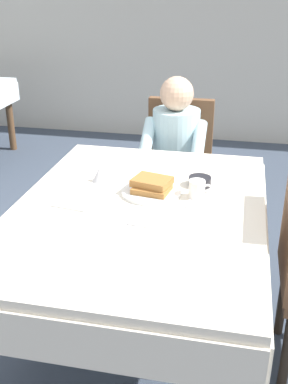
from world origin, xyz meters
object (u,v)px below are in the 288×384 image
breakfast_stack (152,185)px  cup_coffee (197,189)px  spoon_near_edge (145,226)px  plate_breakfast (151,192)px  knife_right_of_plate (191,198)px  bowl_butter (200,181)px  fork_left_of_plate (111,191)px  chair_diner (178,160)px  diner_person (175,148)px  dining_table_main (139,223)px  syrup_pitcher (100,174)px

breakfast_stack → cup_coffee: (0.21, -0.00, -0.00)m
spoon_near_edge → plate_breakfast: bearing=102.6°
knife_right_of_plate → spoon_near_edge: size_ratio=1.33×
cup_coffee → bowl_butter: (-0.00, 0.14, -0.02)m
cup_coffee → fork_left_of_plate: size_ratio=0.63×
chair_diner → fork_left_of_plate: size_ratio=5.17×
diner_person → cup_coffee: 0.91m
knife_right_of_plate → plate_breakfast: bearing=90.0°
dining_table_main → cup_coffee: cup_coffee is taller
plate_breakfast → knife_right_of_plate: plate_breakfast is taller
breakfast_stack → cup_coffee: 0.21m
diner_person → fork_left_of_plate: size_ratio=6.22×
dining_table_main → spoon_near_edge: (0.07, -0.19, 0.09)m
diner_person → plate_breakfast: 0.88m
breakfast_stack → diner_person: bearing=91.4°
dining_table_main → spoon_near_edge: bearing=-70.5°
bowl_butter → diner_person: bearing=107.4°
chair_diner → spoon_near_edge: 1.37m
plate_breakfast → cup_coffee: 0.22m
diner_person → fork_left_of_plate: diner_person is taller
dining_table_main → bowl_butter: bowl_butter is taller
diner_person → syrup_pitcher: 0.83m
plate_breakfast → spoon_near_edge: size_ratio=1.87×
dining_table_main → spoon_near_edge: size_ratio=10.16×
breakfast_stack → bowl_butter: (0.21, 0.14, -0.02)m
syrup_pitcher → spoon_near_edge: syrup_pitcher is taller
breakfast_stack → syrup_pitcher: 0.30m
diner_person → syrup_pitcher: bearing=71.5°
plate_breakfast → breakfast_stack: 0.04m
chair_diner → spoon_near_edge: bearing=92.3°
cup_coffee → spoon_near_edge: bearing=-118.6°
chair_diner → bowl_butter: size_ratio=8.45×
syrup_pitcher → diner_person: bearing=71.5°
dining_table_main → diner_person: bearing=89.4°
bowl_butter → chair_diner: bearing=104.5°
chair_diner → bowl_butter: bearing=104.5°
knife_right_of_plate → spoon_near_edge: 0.34m
bowl_butter → fork_left_of_plate: size_ratio=0.61×
fork_left_of_plate → spoon_near_edge: size_ratio=1.20×
bowl_butter → dining_table_main: bearing=-130.7°
spoon_near_edge → chair_diner: bearing=98.5°
chair_diner → knife_right_of_plate: size_ratio=4.65×
bowl_butter → knife_right_of_plate: 0.16m
plate_breakfast → bowl_butter: 0.25m
breakfast_stack → knife_right_of_plate: size_ratio=0.98×
diner_person → plate_breakfast: (0.02, -0.87, 0.08)m
chair_diner → diner_person: (0.00, -0.16, 0.14)m
dining_table_main → fork_left_of_plate: (-0.16, 0.12, 0.09)m
chair_diner → plate_breakfast: size_ratio=3.32×
chair_diner → fork_left_of_plate: (-0.17, -1.05, 0.21)m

